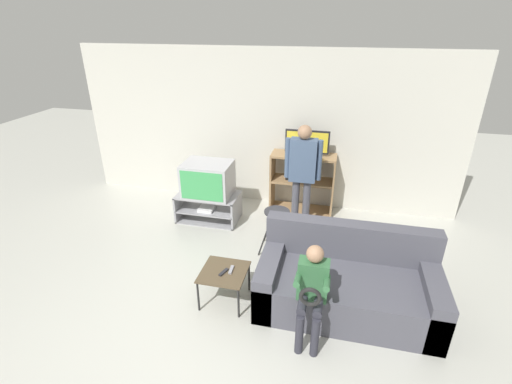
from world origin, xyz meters
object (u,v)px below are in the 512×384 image
object	(u,v)px
tv_stand	(209,207)
television_main	(208,179)
person_seated_child	(312,288)
remote_control_black	(224,272)
snack_table	(224,274)
person_standing_adult	(303,169)
couch	(347,284)
folding_stool	(277,218)
media_shelf	(302,183)
television_flat	(307,144)
remote_control_white	(231,270)

from	to	relation	value
tv_stand	television_main	world-z (taller)	television_main
tv_stand	person_seated_child	bearing A→B (deg)	-48.79
remote_control_black	person_seated_child	world-z (taller)	person_seated_child
television_main	snack_table	world-z (taller)	television_main
television_main	person_standing_adult	bearing A→B (deg)	0.68
snack_table	couch	xyz separation A→B (m)	(1.37, 0.23, -0.07)
folding_stool	tv_stand	bearing A→B (deg)	152.96
media_shelf	remote_control_black	world-z (taller)	media_shelf
media_shelf	person_seated_child	bearing A→B (deg)	-81.38
snack_table	person_standing_adult	distance (m)	2.01
media_shelf	folding_stool	xyz separation A→B (m)	(-0.20, -1.27, -0.01)
person_seated_child	person_standing_adult	bearing A→B (deg)	99.65
snack_table	remote_control_black	size ratio (longest dim) A/B	3.56
tv_stand	snack_table	distance (m)	1.97
media_shelf	folding_stool	size ratio (longest dim) A/B	1.66
media_shelf	person_standing_adult	bearing A→B (deg)	-84.89
television_main	person_standing_adult	distance (m)	1.49
television_flat	person_standing_adult	distance (m)	0.65
television_flat	folding_stool	bearing A→B (deg)	-100.62
person_seated_child	remote_control_black	bearing A→B (deg)	163.42
television_flat	person_seated_child	world-z (taller)	television_flat
folding_stool	remote_control_white	bearing A→B (deg)	-106.01
television_flat	tv_stand	bearing A→B (deg)	-156.59
person_standing_adult	remote_control_black	bearing A→B (deg)	-109.42
tv_stand	television_flat	size ratio (longest dim) A/B	1.41
tv_stand	remote_control_black	size ratio (longest dim) A/B	6.77
remote_control_black	remote_control_white	xyz separation A→B (m)	(0.07, 0.06, 0.00)
remote_control_white	couch	world-z (taller)	couch
television_flat	person_seated_child	distance (m)	2.82
television_main	remote_control_white	bearing A→B (deg)	-62.81
remote_control_white	person_seated_child	distance (m)	1.02
remote_control_black	person_seated_child	size ratio (longest dim) A/B	0.14
couch	media_shelf	bearing A→B (deg)	109.50
person_standing_adult	television_flat	bearing A→B (deg)	91.37
tv_stand	media_shelf	xyz separation A→B (m)	(1.42, 0.64, 0.30)
television_main	couch	world-z (taller)	television_main
tv_stand	television_main	distance (m)	0.49
media_shelf	remote_control_white	size ratio (longest dim) A/B	7.23
tv_stand	remote_control_white	xyz separation A→B (m)	(0.91, -1.74, 0.20)
television_flat	couch	world-z (taller)	television_flat
television_flat	remote_control_white	world-z (taller)	television_flat
media_shelf	snack_table	distance (m)	2.49
television_main	couch	size ratio (longest dim) A/B	0.38
remote_control_black	couch	world-z (taller)	couch
television_flat	person_seated_child	size ratio (longest dim) A/B	0.66
person_standing_adult	person_seated_child	xyz separation A→B (m)	(0.36, -2.12, -0.38)
folding_stool	person_seated_child	distance (m)	1.60
snack_table	remote_control_black	xyz separation A→B (m)	(0.01, -0.03, 0.05)
folding_stool	person_standing_adult	world-z (taller)	person_standing_adult
tv_stand	remote_control_white	distance (m)	1.97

